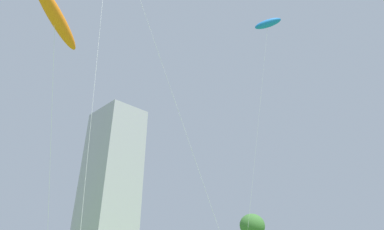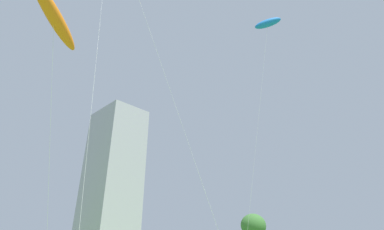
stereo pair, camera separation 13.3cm
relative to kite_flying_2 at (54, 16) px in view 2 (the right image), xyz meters
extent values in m
cylinder|color=silver|center=(2.70, 2.57, 0.12)|extent=(0.28, 5.82, 25.11)
cylinder|color=silver|center=(1.26, 2.10, -6.21)|extent=(2.55, 4.22, 12.45)
ellipsoid|color=orange|center=(0.00, 0.00, 0.01)|extent=(3.23, 2.92, 2.30)
cylinder|color=silver|center=(5.48, -0.36, -0.50)|extent=(8.61, 1.63, 23.87)
cylinder|color=silver|center=(14.83, 1.99, -2.12)|extent=(3.28, 2.07, 20.64)
ellipsoid|color=blue|center=(16.46, 0.96, 8.20)|extent=(2.57, 2.06, 1.53)
ellipsoid|color=#3D7033|center=(37.23, 28.02, -6.33)|extent=(4.37, 4.37, 3.94)
cube|color=#A8A8AD|center=(38.95, 126.74, 21.90)|extent=(25.70, 29.53, 68.66)
camera|label=1|loc=(0.16, -12.63, -10.44)|focal=27.09mm
camera|label=2|loc=(0.28, -12.70, -10.44)|focal=27.09mm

